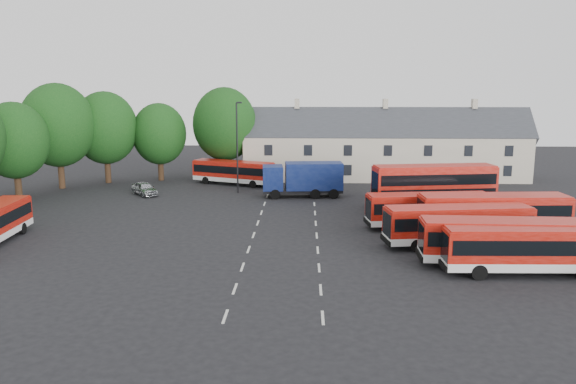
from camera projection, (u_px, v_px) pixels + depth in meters
The scene contains 15 objects.
ground at pixel (251, 242), 42.49m from camera, with size 140.00×140.00×0.00m, color black.
lane_markings at pixel (285, 235), 44.37m from camera, with size 5.15×33.80×0.01m.
treeline at pixel (77, 132), 60.89m from camera, with size 29.92×32.59×12.01m.
terrace_houses at pixel (384, 149), 70.81m from camera, with size 35.70×7.13×10.06m.
bus_row_a at pixel (530, 246), 34.86m from camera, with size 10.85×2.73×3.05m.
bus_row_b at pixel (506, 239), 36.42m from camera, with size 11.07×2.91×3.11m.
bus_row_c at pixel (458, 222), 40.96m from camera, with size 10.92×3.89×3.02m.
bus_row_d at pixel (493, 211), 44.04m from camera, with size 11.67×3.30×3.26m.
bus_row_e at pixel (429, 208), 46.30m from camera, with size 10.44×3.53×2.89m.
bus_dd_south at pixel (434, 187), 51.20m from camera, with size 11.36×4.11×4.55m.
bus_dd_north at pixel (424, 185), 53.59m from camera, with size 10.01×3.53×4.02m.
bus_north at pixel (233, 171), 66.88m from camera, with size 10.13×5.93×2.83m.
box_truck at pixel (304, 178), 59.43m from camera, with size 8.58×3.30×3.67m.
silver_car at pixel (145, 189), 60.63m from camera, with size 1.68×4.17×1.42m, color #9DA0A4.
lamppost at pixel (237, 145), 61.06m from camera, with size 0.69×0.28×9.96m.
Camera 1 is at (4.05, -40.94, 11.62)m, focal length 35.00 mm.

